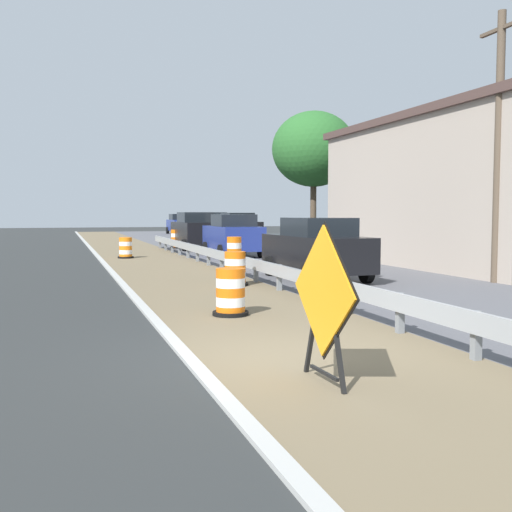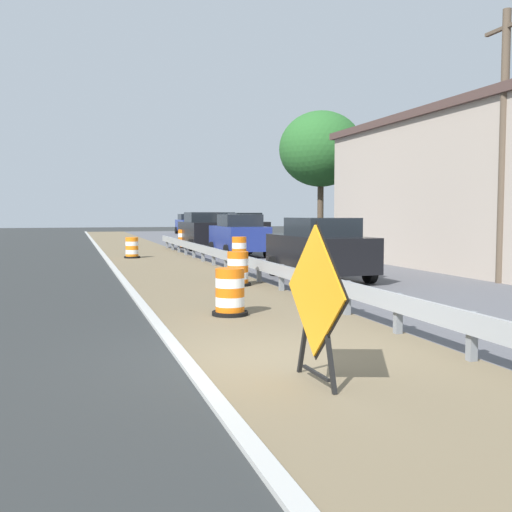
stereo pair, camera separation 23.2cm
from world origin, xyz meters
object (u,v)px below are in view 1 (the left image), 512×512
(traffic_barrel_mid, at_px, (234,253))
(traffic_barrel_farther, at_px, (176,240))
(car_distant_a, at_px, (238,229))
(utility_pole_near, at_px, (499,143))
(car_lead_far_lane, at_px, (316,248))
(car_trailing_far_lane, at_px, (233,235))
(car_mid_far_lane, at_px, (214,226))
(traffic_barrel_close, at_px, (235,270))
(warning_sign_diamond, at_px, (324,297))
(traffic_barrel_nearest, at_px, (231,294))
(car_trailing_near_lane, at_px, (179,224))
(traffic_barrel_far, at_px, (126,249))
(car_lead_near_lane, at_px, (194,231))

(traffic_barrel_mid, distance_m, traffic_barrel_farther, 12.45)
(car_distant_a, height_order, utility_pole_near, utility_pole_near)
(car_lead_far_lane, relative_size, car_trailing_far_lane, 1.07)
(car_mid_far_lane, bearing_deg, utility_pole_near, 4.56)
(traffic_barrel_close, bearing_deg, traffic_barrel_mid, 74.41)
(warning_sign_diamond, distance_m, car_trailing_far_lane, 21.84)
(warning_sign_diamond, relative_size, utility_pole_near, 0.25)
(traffic_barrel_nearest, bearing_deg, car_mid_far_lane, 76.58)
(traffic_barrel_mid, xyz_separation_m, car_lead_far_lane, (1.12, -5.41, 0.45))
(traffic_barrel_close, relative_size, car_distant_a, 0.22)
(car_trailing_near_lane, xyz_separation_m, car_lead_far_lane, (-3.50, -41.18, -0.01))
(traffic_barrel_mid, bearing_deg, traffic_barrel_far, 123.85)
(car_trailing_near_lane, bearing_deg, traffic_barrel_nearest, -10.19)
(car_mid_far_lane, bearing_deg, traffic_barrel_far, -25.25)
(traffic_barrel_close, relative_size, traffic_barrel_farther, 0.90)
(car_trailing_near_lane, height_order, car_distant_a, car_distant_a)
(traffic_barrel_nearest, relative_size, car_distant_a, 0.22)
(car_lead_far_lane, relative_size, car_distant_a, 1.05)
(traffic_barrel_farther, xyz_separation_m, car_lead_near_lane, (0.83, -1.29, 0.56))
(car_mid_far_lane, bearing_deg, car_lead_far_lane, -5.31)
(traffic_barrel_far, distance_m, car_trailing_far_lane, 5.05)
(traffic_barrel_mid, distance_m, car_mid_far_lane, 21.63)
(traffic_barrel_close, xyz_separation_m, car_lead_far_lane, (2.85, 0.82, 0.53))
(warning_sign_diamond, distance_m, traffic_barrel_far, 21.53)
(utility_pole_near, bearing_deg, car_lead_far_lane, 152.48)
(car_lead_far_lane, xyz_separation_m, car_mid_far_lane, (3.36, 26.57, 0.08))
(warning_sign_diamond, bearing_deg, car_distant_a, -106.62)
(traffic_barrel_close, height_order, traffic_barrel_far, traffic_barrel_close)
(traffic_barrel_far, relative_size, traffic_barrel_farther, 0.87)
(car_lead_near_lane, relative_size, utility_pole_near, 0.59)
(car_mid_far_lane, bearing_deg, car_trailing_far_lane, -9.00)
(traffic_barrel_close, relative_size, car_mid_far_lane, 0.22)
(traffic_barrel_nearest, height_order, car_distant_a, car_distant_a)
(traffic_barrel_farther, xyz_separation_m, car_mid_far_lane, (4.49, 8.71, 0.56))
(traffic_barrel_mid, xyz_separation_m, traffic_barrel_far, (-3.61, 5.39, -0.09))
(car_lead_far_lane, relative_size, car_mid_far_lane, 1.03)
(traffic_barrel_close, height_order, car_trailing_far_lane, car_trailing_far_lane)
(traffic_barrel_mid, xyz_separation_m, car_trailing_near_lane, (4.62, 35.77, 0.46))
(car_lead_near_lane, bearing_deg, car_mid_far_lane, -21.12)
(warning_sign_diamond, bearing_deg, traffic_barrel_nearest, -94.92)
(car_lead_near_lane, distance_m, car_distant_a, 5.24)
(traffic_barrel_far, distance_m, car_mid_far_lane, 17.74)
(traffic_barrel_close, distance_m, traffic_barrel_mid, 6.46)
(traffic_barrel_farther, bearing_deg, traffic_barrel_close, -95.26)
(warning_sign_diamond, xyz_separation_m, utility_pole_near, (9.26, 8.27, 3.05))
(traffic_barrel_mid, distance_m, traffic_barrel_far, 6.49)
(car_lead_near_lane, distance_m, car_lead_far_lane, 16.57)
(traffic_barrel_close, distance_m, car_trailing_near_lane, 42.48)
(car_trailing_near_lane, xyz_separation_m, car_mid_far_lane, (-0.14, -14.61, 0.07))
(traffic_barrel_farther, bearing_deg, car_lead_near_lane, -57.27)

